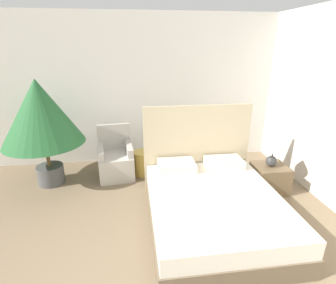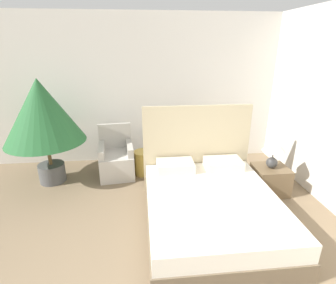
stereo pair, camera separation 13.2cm
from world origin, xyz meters
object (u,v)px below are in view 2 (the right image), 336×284
(table_lamp, at_px, (274,148))
(side_table, at_px, (144,162))
(armchair_near_window_left, at_px, (117,161))
(armchair_near_window_right, at_px, (169,158))
(nightstand, at_px, (270,180))
(bed, at_px, (209,204))
(potted_palm, at_px, (42,113))

(table_lamp, xyz_separation_m, side_table, (-2.05, 0.90, -0.57))
(armchair_near_window_left, bearing_deg, armchair_near_window_right, -5.63)
(nightstand, bearing_deg, side_table, 156.55)
(bed, xyz_separation_m, armchair_near_window_right, (-0.37, 1.57, -0.01))
(armchair_near_window_left, distance_m, armchair_near_window_right, 0.99)
(bed, distance_m, armchair_near_window_right, 1.62)
(nightstand, relative_size, side_table, 1.18)
(armchair_near_window_left, bearing_deg, bed, -54.66)
(table_lamp, distance_m, side_table, 2.31)
(nightstand, bearing_deg, table_lamp, -154.54)
(armchair_near_window_right, relative_size, nightstand, 1.73)
(armchair_near_window_left, relative_size, armchair_near_window_right, 1.00)
(bed, height_order, potted_palm, potted_palm)
(nightstand, distance_m, side_table, 2.25)
(bed, height_order, nightstand, bed)
(armchair_near_window_left, xyz_separation_m, armchair_near_window_right, (0.99, 0.00, 0.00))
(bed, bearing_deg, armchair_near_window_left, 130.97)
(armchair_near_window_left, distance_m, side_table, 0.50)
(armchair_near_window_right, relative_size, potted_palm, 0.50)
(nightstand, bearing_deg, armchair_near_window_left, 160.52)
(bed, xyz_separation_m, table_lamp, (1.18, 0.66, 0.51))
(armchair_near_window_left, distance_m, potted_palm, 1.50)
(armchair_near_window_left, bearing_deg, side_table, -6.92)
(armchair_near_window_left, bearing_deg, potted_palm, -178.38)
(table_lamp, bearing_deg, armchair_near_window_left, 160.25)
(table_lamp, bearing_deg, armchair_near_window_right, 149.49)
(armchair_near_window_right, distance_m, side_table, 0.50)
(potted_palm, relative_size, table_lamp, 3.65)
(potted_palm, bearing_deg, nightstand, -11.65)
(potted_palm, distance_m, nightstand, 3.91)
(potted_palm, xyz_separation_m, nightstand, (3.70, -0.76, -1.03))
(armchair_near_window_right, relative_size, side_table, 2.04)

